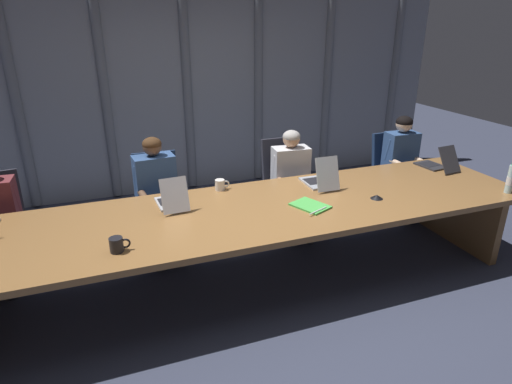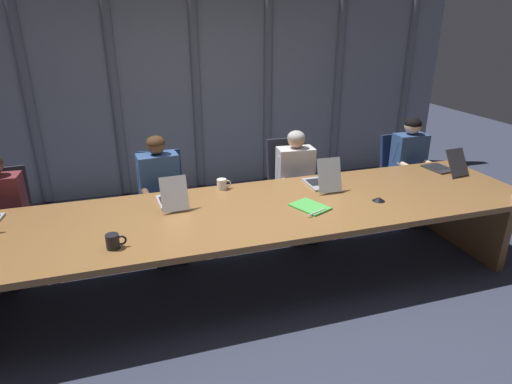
{
  "view_description": "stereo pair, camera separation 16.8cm",
  "coord_description": "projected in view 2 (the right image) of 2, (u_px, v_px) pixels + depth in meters",
  "views": [
    {
      "loc": [
        -1.16,
        -3.07,
        2.19
      ],
      "look_at": [
        0.01,
        0.11,
        0.82
      ],
      "focal_mm": 30.22,
      "sensor_mm": 36.0,
      "label": 1
    },
    {
      "loc": [
        -1.0,
        -3.13,
        2.19
      ],
      "look_at": [
        0.01,
        0.11,
        0.82
      ],
      "focal_mm": 30.22,
      "sensor_mm": 36.0,
      "label": 2
    }
  ],
  "objects": [
    {
      "name": "ground_plane",
      "position": [
        258.0,
        281.0,
        3.86
      ],
      "size": [
        14.57,
        14.57,
        0.0
      ],
      "primitive_type": "plane",
      "color": "#383D51"
    },
    {
      "name": "conference_table",
      "position": [
        258.0,
        221.0,
        3.64
      ],
      "size": [
        4.9,
        1.22,
        0.72
      ],
      "color": "olive",
      "rests_on": "ground_plane"
    },
    {
      "name": "curtain_backdrop",
      "position": [
        198.0,
        91.0,
        5.65
      ],
      "size": [
        7.29,
        0.17,
        2.61
      ],
      "color": "gray",
      "rests_on": "ground_plane"
    },
    {
      "name": "laptop_left_mid",
      "position": [
        172.0,
        199.0,
        3.63
      ],
      "size": [
        0.24,
        0.42,
        0.29
      ],
      "rotation": [
        0.0,
        0.0,
        1.63
      ],
      "color": "#BCBCC1",
      "rests_on": "conference_table"
    },
    {
      "name": "laptop_center",
      "position": [
        322.0,
        181.0,
        4.02
      ],
      "size": [
        0.23,
        0.43,
        0.32
      ],
      "rotation": [
        0.0,
        0.0,
        1.55
      ],
      "color": "#A8ADB7",
      "rests_on": "conference_table"
    },
    {
      "name": "laptop_right_mid",
      "position": [
        444.0,
        166.0,
        4.44
      ],
      "size": [
        0.26,
        0.46,
        0.26
      ],
      "rotation": [
        0.0,
        0.0,
        1.67
      ],
      "color": "#2D2D33",
      "rests_on": "conference_table"
    },
    {
      "name": "office_chair_left_end",
      "position": [
        10.0,
        233.0,
        4.0
      ],
      "size": [
        0.6,
        0.6,
        0.92
      ],
      "rotation": [
        0.0,
        0.0,
        -1.44
      ],
      "color": "#2D2D38",
      "rests_on": "ground_plane"
    },
    {
      "name": "office_chair_left_mid",
      "position": [
        164.0,
        212.0,
        4.39
      ],
      "size": [
        0.6,
        0.6,
        0.96
      ],
      "rotation": [
        0.0,
        0.0,
        -1.6
      ],
      "color": "navy",
      "rests_on": "ground_plane"
    },
    {
      "name": "office_chair_center",
      "position": [
        291.0,
        196.0,
        4.78
      ],
      "size": [
        0.6,
        0.6,
        0.98
      ],
      "rotation": [
        0.0,
        0.0,
        -1.56
      ],
      "color": "#2D2D38",
      "rests_on": "ground_plane"
    },
    {
      "name": "office_chair_right_mid",
      "position": [
        402.0,
        184.0,
        5.18
      ],
      "size": [
        0.6,
        0.6,
        0.92
      ],
      "rotation": [
        0.0,
        0.0,
        -1.5
      ],
      "color": "navy",
      "rests_on": "ground_plane"
    },
    {
      "name": "person_left_mid",
      "position": [
        161.0,
        191.0,
        4.13
      ],
      "size": [
        0.42,
        0.57,
        1.17
      ],
      "rotation": [
        0.0,
        0.0,
        -1.48
      ],
      "color": "#335184",
      "rests_on": "ground_plane"
    },
    {
      "name": "person_center",
      "position": [
        297.0,
        178.0,
        4.53
      ],
      "size": [
        0.42,
        0.57,
        1.12
      ],
      "rotation": [
        0.0,
        0.0,
        -1.66
      ],
      "color": "silver",
      "rests_on": "ground_plane"
    },
    {
      "name": "person_right_mid",
      "position": [
        412.0,
        163.0,
        4.92
      ],
      "size": [
        0.39,
        0.56,
        1.17
      ],
      "rotation": [
        0.0,
        0.0,
        -1.62
      ],
      "color": "#335184",
      "rests_on": "ground_plane"
    },
    {
      "name": "coffee_mug_near",
      "position": [
        222.0,
        184.0,
        3.97
      ],
      "size": [
        0.14,
        0.09,
        0.1
      ],
      "color": "white",
      "rests_on": "conference_table"
    },
    {
      "name": "coffee_mug_far",
      "position": [
        113.0,
        241.0,
        2.94
      ],
      "size": [
        0.14,
        0.09,
        0.1
      ],
      "color": "black",
      "rests_on": "conference_table"
    },
    {
      "name": "conference_mic_left_side",
      "position": [
        379.0,
        199.0,
        3.73
      ],
      "size": [
        0.11,
        0.11,
        0.03
      ],
      "primitive_type": "cone",
      "color": "black",
      "rests_on": "conference_table"
    },
    {
      "name": "spiral_notepad",
      "position": [
        310.0,
        207.0,
        3.59
      ],
      "size": [
        0.32,
        0.37,
        0.03
      ],
      "rotation": [
        0.0,
        0.0,
        0.42
      ],
      "color": "#4CB74C",
      "rests_on": "conference_table"
    }
  ]
}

